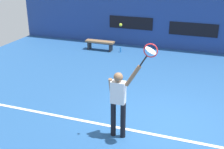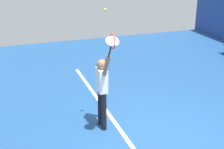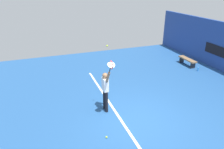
{
  "view_description": "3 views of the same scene",
  "coord_description": "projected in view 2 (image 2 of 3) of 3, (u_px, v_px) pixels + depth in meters",
  "views": [
    {
      "loc": [
        0.95,
        -6.77,
        4.13
      ],
      "look_at": [
        -1.28,
        -0.59,
        1.48
      ],
      "focal_mm": 46.71,
      "sensor_mm": 36.0,
      "label": 1
    },
    {
      "loc": [
        5.21,
        -2.89,
        3.88
      ],
      "look_at": [
        -1.15,
        -0.63,
        1.24
      ],
      "focal_mm": 50.09,
      "sensor_mm": 36.0,
      "label": 2
    },
    {
      "loc": [
        6.0,
        -3.17,
        4.87
      ],
      "look_at": [
        -1.27,
        -0.54,
        1.46
      ],
      "focal_mm": 33.23,
      "sensor_mm": 36.0,
      "label": 3
    }
  ],
  "objects": [
    {
      "name": "court_baseline",
      "position": [
        132.0,
        146.0,
        6.7
      ],
      "size": [
        10.0,
        0.1,
        0.01
      ],
      "primitive_type": "cube",
      "color": "white",
      "rests_on": "ground_plane"
    },
    {
      "name": "tennis_player",
      "position": [
        102.0,
        88.0,
        7.1
      ],
      "size": [
        0.78,
        0.31,
        1.93
      ],
      "color": "black",
      "rests_on": "ground_plane"
    },
    {
      "name": "ground_plane",
      "position": [
        156.0,
        141.0,
        6.89
      ],
      "size": [
        18.0,
        18.0,
        0.0
      ],
      "primitive_type": "plane",
      "color": "#23518C"
    },
    {
      "name": "tennis_ball",
      "position": [
        105.0,
        10.0,
        6.49
      ],
      "size": [
        0.07,
        0.07,
        0.07
      ],
      "primitive_type": "sphere",
      "color": "#CCE033"
    },
    {
      "name": "tennis_racket",
      "position": [
        112.0,
        42.0,
        6.04
      ],
      "size": [
        0.46,
        0.27,
        0.61
      ],
      "color": "black"
    }
  ]
}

